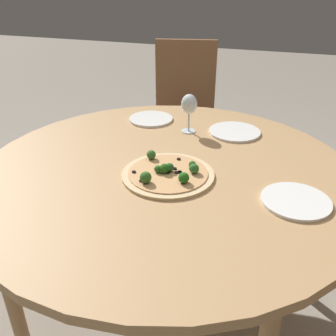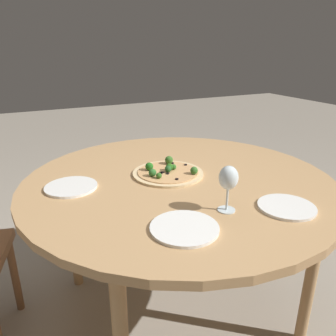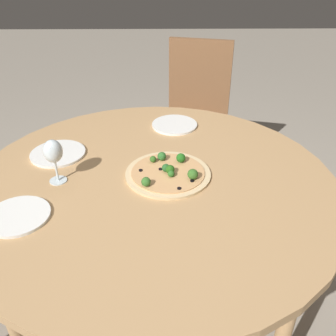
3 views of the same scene
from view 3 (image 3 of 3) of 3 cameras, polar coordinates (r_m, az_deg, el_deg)
The scene contains 8 objects.
ground_plane at distance 1.85m, azimuth -1.85°, elevation -20.44°, with size 12.00×12.00×0.00m, color gray.
dining_table at distance 1.39m, azimuth -2.32°, elevation -3.53°, with size 1.33×1.33×0.72m.
chair at distance 2.34m, azimuth 4.20°, elevation 7.65°, with size 0.48×0.48×0.96m.
pizza at distance 1.37m, azimuth 0.08°, elevation -0.67°, with size 0.31×0.31×0.05m.
wine_glass at distance 1.34m, azimuth -17.10°, elevation 2.25°, with size 0.07×0.07×0.16m.
plate_near at distance 1.27m, azimuth -21.91°, elevation -6.78°, with size 0.20×0.20×0.01m.
plate_far at distance 1.74m, azimuth 1.01°, elevation 6.61°, with size 0.21×0.21×0.01m.
plate_side at distance 1.57m, azimuth -16.42°, elevation 2.15°, with size 0.22×0.22×0.01m.
Camera 3 is at (-1.13, -0.04, 1.47)m, focal length 40.00 mm.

